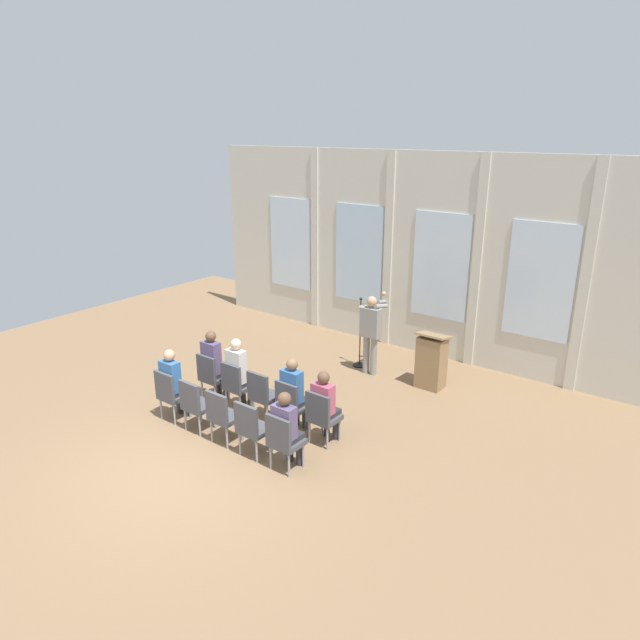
% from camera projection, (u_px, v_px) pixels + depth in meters
% --- Properties ---
extents(ground_plane, '(16.87, 16.87, 0.00)m').
position_uv_depth(ground_plane, '(182.00, 467.00, 8.68)').
color(ground_plane, '#846647').
extents(rear_partition, '(10.58, 0.14, 4.47)m').
position_uv_depth(rear_partition, '(401.00, 253.00, 12.83)').
color(rear_partition, beige).
rests_on(rear_partition, ground).
extents(speaker, '(0.50, 0.69, 1.69)m').
position_uv_depth(speaker, '(371.00, 329.00, 11.69)').
color(speaker, gray).
rests_on(speaker, ground).
extents(mic_stand, '(0.28, 0.28, 1.55)m').
position_uv_depth(mic_stand, '(360.00, 351.00, 12.26)').
color(mic_stand, black).
rests_on(mic_stand, ground).
extents(lectern, '(0.60, 0.48, 1.16)m').
position_uv_depth(lectern, '(431.00, 361.00, 11.19)').
color(lectern, '#93724C').
rests_on(lectern, ground).
extents(chair_r0_c0, '(0.46, 0.44, 0.94)m').
position_uv_depth(chair_r0_c0, '(211.00, 374.00, 10.64)').
color(chair_r0_c0, '#99999E').
rests_on(chair_r0_c0, ground).
extents(audience_r0_c0, '(0.36, 0.39, 1.38)m').
position_uv_depth(audience_r0_c0, '(214.00, 362.00, 10.62)').
color(audience_r0_c0, '#2D2D33').
rests_on(audience_r0_c0, ground).
extents(chair_r0_c1, '(0.46, 0.44, 0.94)m').
position_uv_depth(chair_r0_c1, '(236.00, 383.00, 10.27)').
color(chair_r0_c1, '#99999E').
rests_on(chair_r0_c1, ground).
extents(audience_r0_c1, '(0.36, 0.39, 1.38)m').
position_uv_depth(audience_r0_c1, '(238.00, 370.00, 10.25)').
color(audience_r0_c1, '#2D2D33').
rests_on(audience_r0_c1, ground).
extents(chair_r0_c2, '(0.46, 0.44, 0.94)m').
position_uv_depth(chair_r0_c2, '(262.00, 393.00, 9.90)').
color(chair_r0_c2, '#99999E').
rests_on(chair_r0_c2, ground).
extents(chair_r0_c3, '(0.46, 0.44, 0.94)m').
position_uv_depth(chair_r0_c3, '(291.00, 403.00, 9.53)').
color(chair_r0_c3, '#99999E').
rests_on(chair_r0_c3, ground).
extents(audience_r0_c3, '(0.36, 0.39, 1.33)m').
position_uv_depth(audience_r0_c3, '(294.00, 391.00, 9.52)').
color(audience_r0_c3, '#2D2D33').
rests_on(audience_r0_c3, ground).
extents(chair_r0_c4, '(0.46, 0.44, 0.94)m').
position_uv_depth(chair_r0_c4, '(322.00, 414.00, 9.16)').
color(chair_r0_c4, '#99999E').
rests_on(chair_r0_c4, ground).
extents(audience_r0_c4, '(0.36, 0.39, 1.27)m').
position_uv_depth(audience_r0_c4, '(325.00, 403.00, 9.16)').
color(audience_r0_c4, '#2D2D33').
rests_on(audience_r0_c4, ground).
extents(chair_r1_c0, '(0.46, 0.44, 0.94)m').
position_uv_depth(chair_r1_c0, '(170.00, 392.00, 9.92)').
color(chair_r1_c0, '#99999E').
rests_on(chair_r1_c0, ground).
extents(audience_r1_c0, '(0.36, 0.39, 1.32)m').
position_uv_depth(audience_r1_c0, '(173.00, 380.00, 9.92)').
color(audience_r1_c0, '#2D2D33').
rests_on(audience_r1_c0, ground).
extents(chair_r1_c1, '(0.46, 0.44, 0.94)m').
position_uv_depth(chair_r1_c1, '(195.00, 403.00, 9.55)').
color(chair_r1_c1, '#99999E').
rests_on(chair_r1_c1, ground).
extents(chair_r1_c2, '(0.46, 0.44, 0.94)m').
position_uv_depth(chair_r1_c2, '(222.00, 414.00, 9.18)').
color(chair_r1_c2, '#99999E').
rests_on(chair_r1_c2, ground).
extents(chair_r1_c3, '(0.46, 0.44, 0.94)m').
position_uv_depth(chair_r1_c3, '(251.00, 426.00, 8.81)').
color(chair_r1_c3, '#99999E').
rests_on(chair_r1_c3, ground).
extents(chair_r1_c4, '(0.46, 0.44, 0.94)m').
position_uv_depth(chair_r1_c4, '(283.00, 439.00, 8.44)').
color(chair_r1_c4, '#99999E').
rests_on(chair_r1_c4, ground).
extents(audience_r1_c4, '(0.36, 0.39, 1.28)m').
position_uv_depth(audience_r1_c4, '(287.00, 426.00, 8.44)').
color(audience_r1_c4, '#2D2D33').
rests_on(audience_r1_c4, ground).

